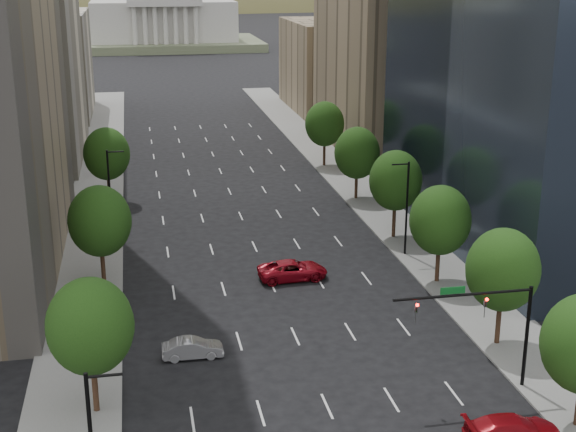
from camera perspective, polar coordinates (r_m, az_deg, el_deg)
sidewalk_left at (r=77.89m, az=-13.72°, el=-2.77°), size 6.00×200.00×0.15m
sidewalk_right at (r=82.06m, az=8.40°, el=-1.40°), size 6.00×200.00×0.15m
midrise_cream_left at (r=117.36m, az=-18.24°, el=12.31°), size 14.00×30.00×35.00m
filler_left at (r=150.84m, az=-16.48°, el=10.18°), size 14.00×26.00×18.00m
parking_tan_right at (r=119.21m, az=6.78°, el=11.90°), size 14.00×30.00×30.00m
filler_right at (r=151.58m, az=2.90°, el=10.51°), size 14.00×26.00×16.00m
tree_right_1 at (r=58.78m, az=14.85°, el=-3.67°), size 5.20×5.20×8.75m
tree_right_2 at (r=69.17m, az=10.64°, el=-0.30°), size 5.20×5.20×8.61m
tree_right_3 at (r=79.90m, az=7.57°, el=2.48°), size 5.20×5.20×8.89m
tree_right_4 at (r=92.99m, az=4.87°, el=4.43°), size 5.20×5.20×8.46m
tree_right_5 at (r=108.07m, az=2.59°, el=6.47°), size 5.20×5.20×8.75m
tree_left_0 at (r=49.76m, az=-13.73°, el=-7.55°), size 5.20×5.20×8.75m
tree_left_1 at (r=68.36m, az=-13.09°, el=-0.35°), size 5.20×5.20×8.97m
tree_left_2 at (r=93.54m, az=-12.62°, el=4.28°), size 5.20×5.20×8.68m
streetlight_rn at (r=75.46m, az=8.31°, el=0.72°), size 1.70×0.20×9.00m
streetlight_ln at (r=81.12m, az=-12.37°, el=1.68°), size 1.70×0.20×9.00m
traffic_signal at (r=52.59m, az=14.15°, el=-6.86°), size 9.12×0.40×7.38m
capitol at (r=263.68m, az=-8.75°, el=13.44°), size 60.00×40.00×35.20m
foothills at (r=617.57m, az=-6.73°, el=11.42°), size 720.00×413.00×263.00m
car_red_near at (r=49.51m, az=15.53°, el=-14.30°), size 5.80×2.57×1.65m
car_silver at (r=57.41m, az=-6.72°, el=-9.21°), size 4.26×1.51×1.40m
car_red_far at (r=70.29m, az=0.33°, el=-3.82°), size 6.17×3.10×1.68m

